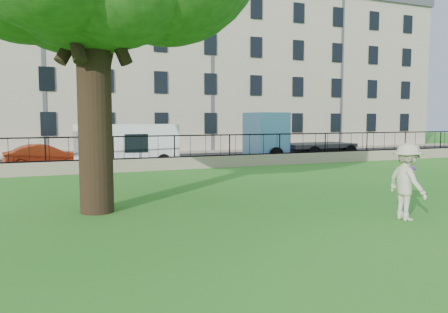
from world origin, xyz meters
name	(u,v)px	position (x,y,z in m)	size (l,w,h in m)	color
ground	(305,221)	(0.00, 0.00, 0.00)	(120.00, 120.00, 0.00)	#1F6818
retaining_wall	(175,164)	(0.00, 12.00, 0.30)	(50.00, 0.40, 0.60)	gray
iron_railing	(174,147)	(0.00, 12.00, 1.15)	(50.00, 0.05, 1.13)	black
street	(154,161)	(0.00, 16.70, 0.01)	(60.00, 9.00, 0.01)	black
sidewalk	(137,154)	(0.00, 21.90, 0.06)	(60.00, 1.40, 0.12)	gray
building_row	(123,65)	(0.00, 27.57, 6.92)	(56.40, 10.40, 13.80)	#B8B292
man	(407,182)	(2.50, -0.79, 0.97)	(1.25, 0.72, 1.94)	beige
frisbee	(412,168)	(4.00, 0.57, 1.11)	(0.27, 0.27, 0.03)	#B228E3
red_sedan	(45,157)	(-6.04, 14.40, 0.63)	(1.34, 3.84, 1.26)	#9C2B13
white_van	(126,145)	(-2.00, 14.40, 1.12)	(5.35, 2.09, 2.25)	white
blue_truck	(300,136)	(8.81, 14.40, 1.45)	(6.94, 2.46, 2.91)	#5694CA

